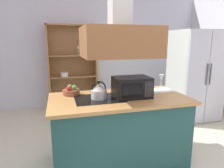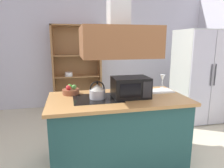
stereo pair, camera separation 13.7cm
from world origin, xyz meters
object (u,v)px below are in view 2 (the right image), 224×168
(refrigerator, at_px, (199,76))
(dish_cabinet, at_px, (77,72))
(fruit_bowl, at_px, (71,91))
(cutting_board, at_px, (160,91))
(wine_glass_on_counter, at_px, (163,78))
(kettle, at_px, (97,91))
(microwave, at_px, (131,87))

(refrigerator, height_order, dish_cabinet, dish_cabinet)
(fruit_bowl, bearing_deg, refrigerator, 17.73)
(refrigerator, relative_size, dish_cabinet, 0.93)
(cutting_board, relative_size, wine_glass_on_counter, 1.65)
(kettle, relative_size, wine_glass_on_counter, 1.08)
(fruit_bowl, bearing_deg, dish_cabinet, 85.16)
(cutting_board, distance_m, microwave, 0.55)
(refrigerator, distance_m, fruit_bowl, 2.69)
(fruit_bowl, bearing_deg, microwave, -22.15)
(cutting_board, bearing_deg, microwave, -160.58)
(kettle, bearing_deg, dish_cabinet, 93.36)
(wine_glass_on_counter, bearing_deg, refrigerator, 32.04)
(microwave, bearing_deg, wine_glass_on_counter, 31.23)
(dish_cabinet, height_order, cutting_board, dish_cabinet)
(cutting_board, relative_size, fruit_bowl, 1.50)
(wine_glass_on_counter, distance_m, fruit_bowl, 1.39)
(cutting_board, xyz_separation_m, fruit_bowl, (-1.25, 0.13, 0.04))
(dish_cabinet, relative_size, cutting_board, 5.79)
(dish_cabinet, relative_size, kettle, 8.85)
(refrigerator, distance_m, dish_cabinet, 2.72)
(dish_cabinet, bearing_deg, microwave, -76.90)
(cutting_board, relative_size, microwave, 0.74)
(refrigerator, bearing_deg, microwave, -148.24)
(refrigerator, height_order, fruit_bowl, refrigerator)
(dish_cabinet, distance_m, kettle, 2.42)
(refrigerator, xyz_separation_m, fruit_bowl, (-2.56, -0.82, 0.04))
(microwave, bearing_deg, dish_cabinet, 103.10)
(dish_cabinet, xyz_separation_m, wine_glass_on_counter, (1.20, -2.05, 0.18))
(cutting_board, distance_m, fruit_bowl, 1.26)
(dish_cabinet, relative_size, fruit_bowl, 8.71)
(microwave, bearing_deg, fruit_bowl, 157.85)
(dish_cabinet, distance_m, microwave, 2.51)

